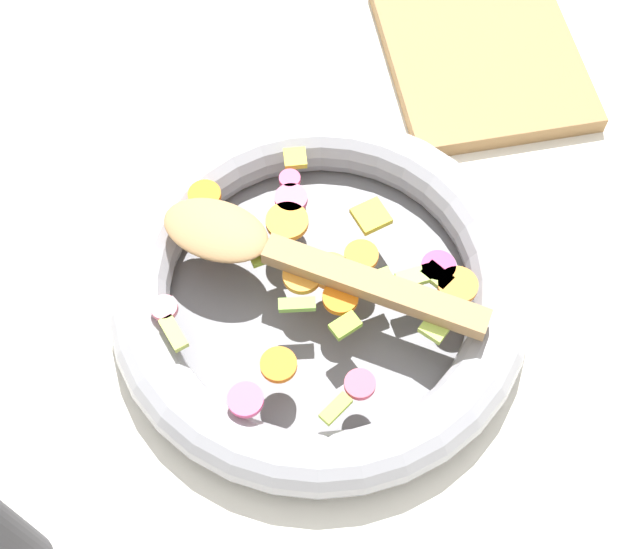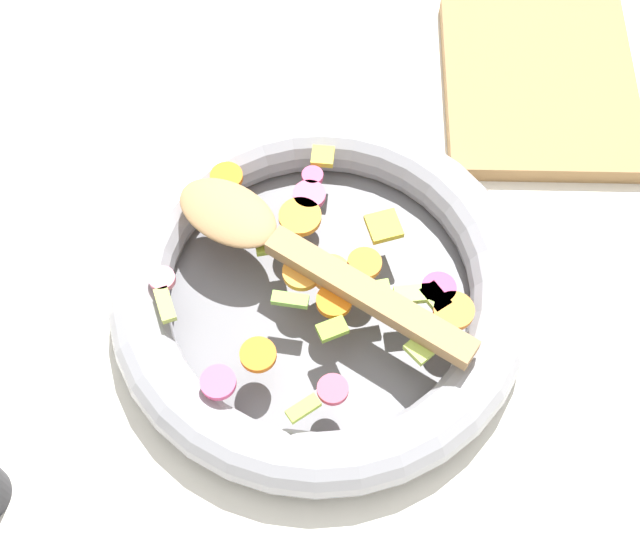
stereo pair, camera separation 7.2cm
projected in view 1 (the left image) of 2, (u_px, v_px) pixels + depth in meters
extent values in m
plane|color=silver|center=(320.00, 303.00, 0.76)|extent=(4.00, 4.00, 0.00)
cylinder|color=slate|center=(320.00, 299.00, 0.75)|extent=(0.30, 0.30, 0.01)
torus|color=#9E9EA5|center=(320.00, 289.00, 0.74)|extent=(0.35, 0.35, 0.05)
cylinder|color=orange|center=(329.00, 266.00, 0.72)|extent=(0.03, 0.03, 0.01)
cylinder|color=orange|center=(190.00, 225.00, 0.74)|extent=(0.03, 0.03, 0.01)
cylinder|color=orange|center=(361.00, 256.00, 0.72)|extent=(0.04, 0.04, 0.01)
cylinder|color=orange|center=(340.00, 298.00, 0.70)|extent=(0.04, 0.04, 0.01)
cylinder|color=orange|center=(303.00, 279.00, 0.71)|extent=(0.04, 0.04, 0.01)
cylinder|color=orange|center=(279.00, 365.00, 0.68)|extent=(0.04, 0.04, 0.01)
cylinder|color=orange|center=(205.00, 195.00, 0.75)|extent=(0.04, 0.04, 0.01)
cylinder|color=orange|center=(287.00, 221.00, 0.74)|extent=(0.05, 0.05, 0.01)
cylinder|color=orange|center=(458.00, 285.00, 0.71)|extent=(0.05, 0.05, 0.01)
cube|color=#81BB46|center=(297.00, 305.00, 0.70)|extent=(0.01, 0.03, 0.01)
cube|color=#BBCF57|center=(174.00, 333.00, 0.69)|extent=(0.03, 0.02, 0.01)
cube|color=#97AF34|center=(268.00, 253.00, 0.72)|extent=(0.02, 0.03, 0.01)
cube|color=#96D04A|center=(375.00, 279.00, 0.71)|extent=(0.02, 0.03, 0.01)
cube|color=#A9C743|center=(336.00, 409.00, 0.66)|extent=(0.02, 0.03, 0.01)
cube|color=#9BBD52|center=(437.00, 276.00, 0.71)|extent=(0.03, 0.03, 0.01)
cube|color=#88B636|center=(345.00, 326.00, 0.69)|extent=(0.02, 0.03, 0.01)
cube|color=#BADB56|center=(434.00, 330.00, 0.69)|extent=(0.02, 0.02, 0.01)
cube|color=#AADA5E|center=(415.00, 277.00, 0.71)|extent=(0.02, 0.03, 0.01)
cylinder|color=#D8507D|center=(291.00, 199.00, 0.75)|extent=(0.04, 0.04, 0.01)
cylinder|color=pink|center=(164.00, 308.00, 0.70)|extent=(0.03, 0.03, 0.01)
cylinder|color=#CE425B|center=(360.00, 384.00, 0.67)|extent=(0.03, 0.03, 0.01)
cylinder|color=#CB2F6E|center=(438.00, 267.00, 0.72)|extent=(0.04, 0.04, 0.01)
cylinder|color=#D94170|center=(290.00, 179.00, 0.76)|extent=(0.02, 0.02, 0.01)
cylinder|color=#E14D80|center=(246.00, 400.00, 0.66)|extent=(0.04, 0.04, 0.01)
cube|color=yellow|center=(300.00, 157.00, 0.77)|extent=(0.02, 0.02, 0.01)
cube|color=yellow|center=(371.00, 216.00, 0.74)|extent=(0.03, 0.03, 0.01)
cube|color=#A87F51|center=(375.00, 286.00, 0.70)|extent=(0.12, 0.17, 0.01)
ellipsoid|color=#A87F51|center=(216.00, 230.00, 0.72)|extent=(0.10, 0.11, 0.01)
cube|color=#9E7547|center=(482.00, 55.00, 0.88)|extent=(0.21, 0.18, 0.02)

